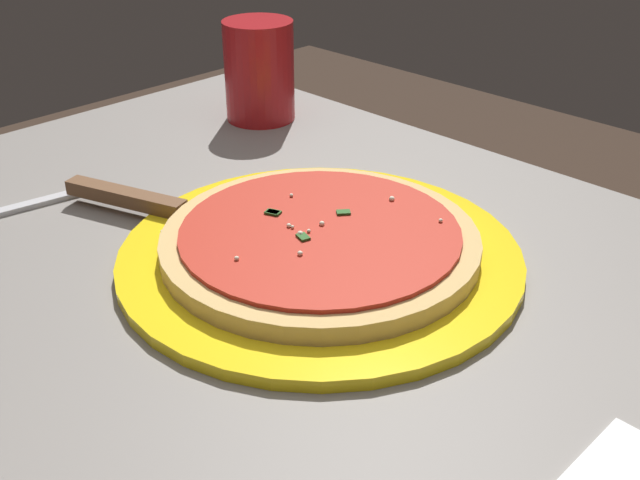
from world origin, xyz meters
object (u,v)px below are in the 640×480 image
object	(u,v)px
pizza	(320,240)
pizza_server	(161,207)
serving_plate	(320,255)
cup_tall_drink	(259,71)

from	to	relation	value
pizza	pizza_server	xyz separation A→B (m)	(-0.15, -0.05, -0.00)
serving_plate	pizza_server	distance (m)	0.16
pizza_server	cup_tall_drink	size ratio (longest dim) A/B	1.83
serving_plate	cup_tall_drink	distance (m)	0.36
serving_plate	pizza_server	size ratio (longest dim) A/B	1.55
pizza_server	cup_tall_drink	distance (m)	0.29
serving_plate	pizza_server	bearing A→B (deg)	-160.69
serving_plate	pizza_server	xyz separation A→B (m)	(-0.15, -0.05, 0.01)
pizza_server	pizza	bearing A→B (deg)	19.31
pizza	cup_tall_drink	distance (m)	0.36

